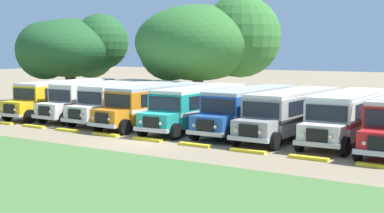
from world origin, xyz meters
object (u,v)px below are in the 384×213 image
parked_bus_slot_4 (199,105)px  broad_shade_tree (206,42)px  parked_bus_slot_3 (160,103)px  parked_bus_slot_5 (250,107)px  secondary_tree (72,48)px  parked_bus_slot_2 (130,100)px  parked_bus_slot_1 (101,98)px  parked_bus_slot_6 (292,111)px  parked_bus_slot_0 (66,96)px  parked_bus_slot_7 (349,114)px

parked_bus_slot_4 → broad_shade_tree: (-5.80, 10.39, 4.50)m
parked_bus_slot_3 → broad_shade_tree: (-2.54, 10.48, 4.50)m
parked_bus_slot_5 → secondary_tree: bearing=-107.2°
parked_bus_slot_2 → secondary_tree: (-13.24, 7.03, 3.93)m
broad_shade_tree → parked_bus_slot_1: bearing=-111.1°
parked_bus_slot_3 → parked_bus_slot_5: size_ratio=1.00×
parked_bus_slot_5 → secondary_tree: (-23.22, 6.90, 3.93)m
parked_bus_slot_3 → parked_bus_slot_5: bearing=98.6°
secondary_tree → parked_bus_slot_6: bearing=-15.5°
parked_bus_slot_2 → parked_bus_slot_4: 6.42m
parked_bus_slot_1 → parked_bus_slot_4: size_ratio=1.00×
parked_bus_slot_2 → parked_bus_slot_6: 13.08m
parked_bus_slot_5 → broad_shade_tree: 14.28m
parked_bus_slot_3 → parked_bus_slot_5: (6.84, 0.69, 0.00)m
parked_bus_slot_6 → parked_bus_slot_3: bearing=-87.3°
parked_bus_slot_6 → broad_shade_tree: size_ratio=0.86×
parked_bus_slot_4 → parked_bus_slot_5: same height
parked_bus_slot_0 → parked_bus_slot_7: same height
parked_bus_slot_1 → parked_bus_slot_7: size_ratio=1.00×
parked_bus_slot_3 → secondary_tree: (-16.38, 7.59, 3.93)m
parked_bus_slot_7 → secondary_tree: (-29.69, 6.83, 3.93)m
parked_bus_slot_3 → parked_bus_slot_4: 3.26m
parked_bus_slot_1 → parked_bus_slot_5: size_ratio=1.00×
parked_bus_slot_2 → secondary_tree: bearing=-117.2°
broad_shade_tree → secondary_tree: (-13.85, -2.89, -0.57)m
parked_bus_slot_2 → parked_bus_slot_7: (16.45, 0.20, 0.00)m
parked_bus_slot_0 → broad_shade_tree: (7.23, 10.20, 4.50)m
secondary_tree → parked_bus_slot_3: bearing=-24.9°
parked_bus_slot_7 → parked_bus_slot_5: bearing=-90.6°
parked_bus_slot_1 → parked_bus_slot_6: bearing=89.5°
parked_bus_slot_1 → secondary_tree: size_ratio=0.97×
parked_bus_slot_0 → parked_bus_slot_2: 6.63m
parked_bus_slot_3 → parked_bus_slot_1: bearing=-94.1°
parked_bus_slot_1 → parked_bus_slot_5: 13.13m
secondary_tree → broad_shade_tree: bearing=11.8°
parked_bus_slot_6 → parked_bus_slot_0: bearing=-89.0°
parked_bus_slot_2 → parked_bus_slot_4: (6.40, -0.47, 0.00)m
parked_bus_slot_1 → parked_bus_slot_6: size_ratio=1.00×
parked_bus_slot_0 → secondary_tree: (-6.62, 7.31, 3.93)m
parked_bus_slot_3 → parked_bus_slot_6: 9.94m
parked_bus_slot_1 → parked_bus_slot_7: bearing=91.2°
parked_bus_slot_0 → parked_bus_slot_2: (6.62, 0.28, 0.00)m
parked_bus_slot_6 → secondary_tree: secondary_tree is taller
parked_bus_slot_1 → parked_bus_slot_5: bearing=90.9°
parked_bus_slot_5 → parked_bus_slot_1: bearing=-91.0°
parked_bus_slot_2 → parked_bus_slot_7: bearing=91.5°
parked_bus_slot_4 → secondary_tree: size_ratio=0.97×
parked_bus_slot_3 → parked_bus_slot_7: size_ratio=1.00×
parked_bus_slot_3 → parked_bus_slot_2: bearing=-97.2°
parked_bus_slot_0 → parked_bus_slot_6: (19.70, 0.01, 0.00)m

